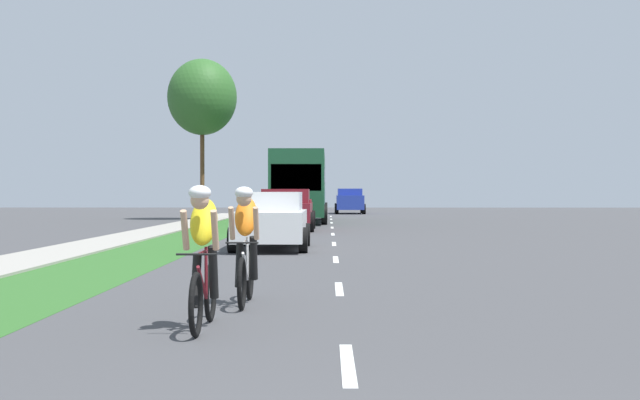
{
  "coord_description": "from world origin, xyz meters",
  "views": [
    {
      "loc": [
        -0.17,
        -2.76,
        1.5
      ],
      "look_at": [
        -0.4,
        20.04,
        1.3
      ],
      "focal_mm": 46.06,
      "sensor_mm": 36.0,
      "label": 1
    }
  ],
  "objects_px": {
    "cyclist_lead": "(203,256)",
    "cyclist_trailing": "(246,244)",
    "suv_blue": "(350,200)",
    "pickup_maroon": "(287,210)",
    "street_tree_far": "(202,97)",
    "bus_dark_green": "(300,183)",
    "sedan_white": "(272,220)"
  },
  "relations": [
    {
      "from": "pickup_maroon",
      "to": "street_tree_far",
      "type": "distance_m",
      "value": 15.06
    },
    {
      "from": "cyclist_lead",
      "to": "cyclist_trailing",
      "type": "height_order",
      "value": "same"
    },
    {
      "from": "pickup_maroon",
      "to": "street_tree_far",
      "type": "height_order",
      "value": "street_tree_far"
    },
    {
      "from": "pickup_maroon",
      "to": "street_tree_far",
      "type": "relative_size",
      "value": 0.57
    },
    {
      "from": "bus_dark_green",
      "to": "cyclist_trailing",
      "type": "bearing_deg",
      "value": -89.4
    },
    {
      "from": "cyclist_lead",
      "to": "cyclist_trailing",
      "type": "distance_m",
      "value": 1.98
    },
    {
      "from": "cyclist_trailing",
      "to": "pickup_maroon",
      "type": "distance_m",
      "value": 21.7
    },
    {
      "from": "cyclist_lead",
      "to": "pickup_maroon",
      "type": "distance_m",
      "value": 23.66
    },
    {
      "from": "suv_blue",
      "to": "cyclist_trailing",
      "type": "bearing_deg",
      "value": -93.17
    },
    {
      "from": "pickup_maroon",
      "to": "bus_dark_green",
      "type": "xyz_separation_m",
      "value": [
        0.22,
        9.6,
        1.15
      ]
    },
    {
      "from": "cyclist_trailing",
      "to": "street_tree_far",
      "type": "relative_size",
      "value": 0.19
    },
    {
      "from": "cyclist_lead",
      "to": "bus_dark_green",
      "type": "xyz_separation_m",
      "value": [
        -0.06,
        33.25,
        1.17
      ]
    },
    {
      "from": "pickup_maroon",
      "to": "suv_blue",
      "type": "bearing_deg",
      "value": 83.05
    },
    {
      "from": "cyclist_lead",
      "to": "sedan_white",
      "type": "relative_size",
      "value": 0.4
    },
    {
      "from": "cyclist_trailing",
      "to": "suv_blue",
      "type": "relative_size",
      "value": 0.37
    },
    {
      "from": "sedan_white",
      "to": "bus_dark_green",
      "type": "relative_size",
      "value": 0.37
    },
    {
      "from": "cyclist_trailing",
      "to": "suv_blue",
      "type": "bearing_deg",
      "value": 86.83
    },
    {
      "from": "cyclist_trailing",
      "to": "sedan_white",
      "type": "distance_m",
      "value": 10.86
    },
    {
      "from": "suv_blue",
      "to": "pickup_maroon",
      "type": "bearing_deg",
      "value": -96.95
    },
    {
      "from": "cyclist_trailing",
      "to": "street_tree_far",
      "type": "xyz_separation_m",
      "value": [
        -5.88,
        34.45,
        5.97
      ]
    },
    {
      "from": "bus_dark_green",
      "to": "pickup_maroon",
      "type": "bearing_deg",
      "value": -91.31
    },
    {
      "from": "sedan_white",
      "to": "cyclist_lead",
      "type": "bearing_deg",
      "value": -89.41
    },
    {
      "from": "cyclist_lead",
      "to": "cyclist_trailing",
      "type": "bearing_deg",
      "value": 82.21
    },
    {
      "from": "cyclist_lead",
      "to": "bus_dark_green",
      "type": "height_order",
      "value": "bus_dark_green"
    },
    {
      "from": "suv_blue",
      "to": "street_tree_far",
      "type": "bearing_deg",
      "value": -122.27
    },
    {
      "from": "bus_dark_green",
      "to": "suv_blue",
      "type": "xyz_separation_m",
      "value": [
        2.98,
        16.67,
        -1.03
      ]
    },
    {
      "from": "cyclist_lead",
      "to": "bus_dark_green",
      "type": "relative_size",
      "value": 0.15
    },
    {
      "from": "cyclist_trailing",
      "to": "pickup_maroon",
      "type": "relative_size",
      "value": 0.34
    },
    {
      "from": "sedan_white",
      "to": "pickup_maroon",
      "type": "distance_m",
      "value": 10.85
    },
    {
      "from": "cyclist_trailing",
      "to": "cyclist_lead",
      "type": "bearing_deg",
      "value": -97.79
    },
    {
      "from": "bus_dark_green",
      "to": "street_tree_far",
      "type": "height_order",
      "value": "street_tree_far"
    },
    {
      "from": "suv_blue",
      "to": "cyclist_lead",
      "type": "bearing_deg",
      "value": -93.35
    }
  ]
}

